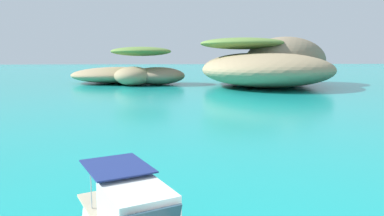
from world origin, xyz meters
TOP-DOWN VIEW (x-y plane):
  - islet_large at (16.50, 54.79)m, footprint 28.05×28.31m
  - islet_small at (-7.30, 60.32)m, footprint 23.28×19.42m

SIDE VIEW (x-z plane):
  - islet_small at x=-7.30m, z-range -1.26..5.33m
  - islet_large at x=16.50m, z-range -0.73..7.59m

